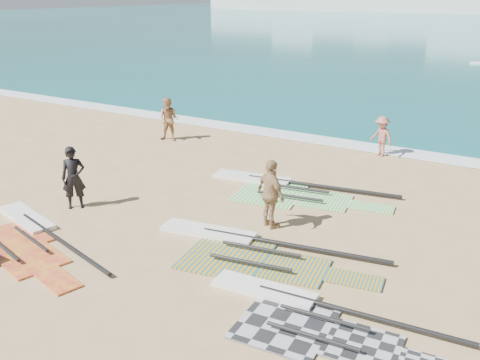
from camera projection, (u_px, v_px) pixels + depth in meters
The scene contains 10 objects.
ground at pixel (195, 291), 11.16m from camera, with size 300.00×300.00×0.00m, color tan.
surf_line at pixel (379, 150), 21.03m from camera, with size 300.00×1.20×0.04m, color white.
rig_grey at pixel (303, 314), 10.27m from camera, with size 5.24×2.12×0.20m.
rig_green at pixel (283, 188), 16.80m from camera, with size 6.16×2.83×0.20m.
rig_orange at pixel (244, 248), 12.90m from camera, with size 5.96×2.75×0.20m.
rig_red at pixel (27, 236), 13.54m from camera, with size 5.44×2.84×0.20m.
person_wetsuit at pixel (74, 178), 15.15m from camera, with size 0.66×0.43×1.81m, color black.
beachgoer_left at pixel (169, 119), 22.05m from camera, with size 0.87×0.68×1.79m, color tan.
beachgoer_mid at pixel (382, 136), 20.00m from camera, with size 0.98×0.57×1.52m, color #A46252.
beachgoer_back at pixel (271, 194), 13.86m from camera, with size 1.09×0.46×1.87m, color tan.
Camera 1 is at (5.89, -7.80, 5.93)m, focal length 40.00 mm.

